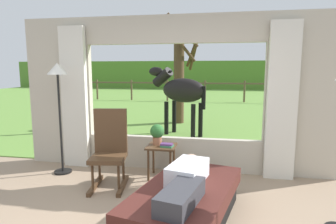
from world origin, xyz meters
TOP-DOWN VIEW (x-y plane):
  - back_wall_with_window at (0.00, 2.26)m, footprint 5.20×0.12m
  - curtain_panel_left at (-1.69, 2.12)m, footprint 0.44×0.10m
  - curtain_panel_right at (1.69, 2.12)m, footprint 0.44×0.10m
  - outdoor_pasture_lawn at (0.00, 13.16)m, footprint 36.00×21.68m
  - distant_hill_ridge at (0.00, 23.00)m, footprint 36.00×2.00m
  - recliner_sofa at (0.43, 0.55)m, footprint 1.26×1.86m
  - reclining_person at (0.43, 0.50)m, footprint 0.47×1.43m
  - rocking_chair at (-0.79, 1.41)m, footprint 0.56×0.74m
  - side_table at (-0.11, 1.82)m, footprint 0.44×0.44m
  - potted_plant at (-0.19, 1.88)m, footprint 0.22×0.22m
  - book_stack at (-0.01, 1.76)m, footprint 0.20×0.17m
  - floor_lamp_left at (-1.76, 1.74)m, footprint 0.32×0.32m
  - horse at (-0.21, 4.72)m, footprint 1.73×1.21m
  - pasture_tree at (-0.46, 6.40)m, footprint 0.97×1.28m
  - pasture_fence_line at (0.00, 12.64)m, footprint 16.10×0.10m

SIDE VIEW (x-z plane):
  - outdoor_pasture_lawn at x=0.00m, z-range 0.00..0.02m
  - recliner_sofa at x=0.43m, z-range 0.01..0.43m
  - side_table at x=-0.11m, z-range 0.17..0.69m
  - reclining_person at x=0.43m, z-range 0.41..0.63m
  - book_stack at x=-0.01m, z-range 0.52..0.57m
  - rocking_chair at x=-0.79m, z-range -0.01..1.11m
  - potted_plant at x=-0.19m, z-range 0.54..0.86m
  - pasture_fence_line at x=0.00m, z-range 0.19..1.29m
  - horse at x=-0.21m, z-range 0.29..2.02m
  - curtain_panel_left at x=-1.69m, z-range 0.00..2.40m
  - curtain_panel_right at x=1.69m, z-range 0.00..2.40m
  - distant_hill_ridge at x=0.00m, z-range 0.00..2.40m
  - back_wall_with_window at x=0.00m, z-range -0.03..2.52m
  - floor_lamp_left at x=-1.76m, z-range 0.55..2.34m
  - pasture_tree at x=-0.46m, z-range 0.00..3.27m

